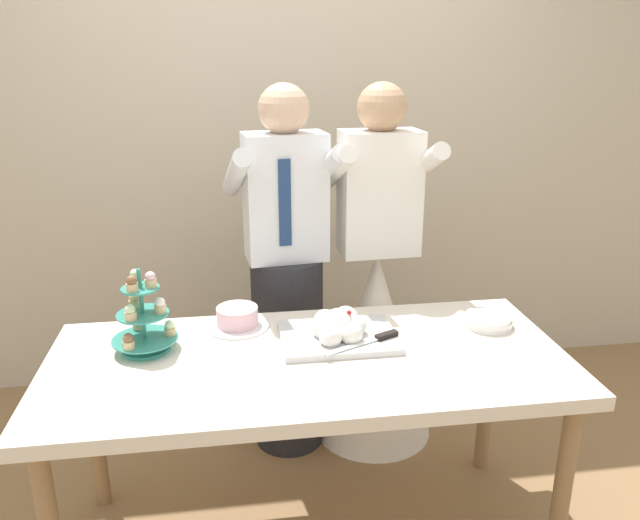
{
  "coord_description": "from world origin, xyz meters",
  "views": [
    {
      "loc": [
        -0.24,
        -1.92,
        1.79
      ],
      "look_at": [
        0.06,
        0.15,
        1.07
      ],
      "focal_mm": 34.93,
      "sensor_mm": 36.0,
      "label": 1
    }
  ],
  "objects_px": {
    "cupcake_stand": "(143,320)",
    "round_cake": "(237,318)",
    "dessert_table": "(309,375)",
    "plate_stack": "(489,321)",
    "main_cake_tray": "(339,330)",
    "person_bride": "(375,321)",
    "person_groom": "(287,295)"
  },
  "relations": [
    {
      "from": "dessert_table",
      "to": "person_groom",
      "type": "bearing_deg",
      "value": 91.11
    },
    {
      "from": "main_cake_tray",
      "to": "person_bride",
      "type": "bearing_deg",
      "value": 63.89
    },
    {
      "from": "dessert_table",
      "to": "main_cake_tray",
      "type": "distance_m",
      "value": 0.2
    },
    {
      "from": "round_cake",
      "to": "plate_stack",
      "type": "bearing_deg",
      "value": -7.84
    },
    {
      "from": "person_groom",
      "to": "cupcake_stand",
      "type": "bearing_deg",
      "value": -136.55
    },
    {
      "from": "main_cake_tray",
      "to": "round_cake",
      "type": "xyz_separation_m",
      "value": [
        -0.36,
        0.17,
        -0.0
      ]
    },
    {
      "from": "plate_stack",
      "to": "round_cake",
      "type": "height_order",
      "value": "round_cake"
    },
    {
      "from": "cupcake_stand",
      "to": "person_groom",
      "type": "height_order",
      "value": "person_groom"
    },
    {
      "from": "dessert_table",
      "to": "person_groom",
      "type": "distance_m",
      "value": 0.65
    },
    {
      "from": "person_bride",
      "to": "cupcake_stand",
      "type": "bearing_deg",
      "value": -150.77
    },
    {
      "from": "dessert_table",
      "to": "main_cake_tray",
      "type": "bearing_deg",
      "value": 41.25
    },
    {
      "from": "plate_stack",
      "to": "person_bride",
      "type": "distance_m",
      "value": 0.65
    },
    {
      "from": "dessert_table",
      "to": "round_cake",
      "type": "relative_size",
      "value": 7.5
    },
    {
      "from": "plate_stack",
      "to": "person_groom",
      "type": "height_order",
      "value": "person_groom"
    },
    {
      "from": "plate_stack",
      "to": "round_cake",
      "type": "relative_size",
      "value": 0.77
    },
    {
      "from": "main_cake_tray",
      "to": "person_bride",
      "type": "height_order",
      "value": "person_bride"
    },
    {
      "from": "cupcake_stand",
      "to": "round_cake",
      "type": "relative_size",
      "value": 1.27
    },
    {
      "from": "dessert_table",
      "to": "person_groom",
      "type": "xyz_separation_m",
      "value": [
        -0.01,
        0.65,
        0.05
      ]
    },
    {
      "from": "main_cake_tray",
      "to": "person_groom",
      "type": "xyz_separation_m",
      "value": [
        -0.14,
        0.54,
        -0.07
      ]
    },
    {
      "from": "person_bride",
      "to": "dessert_table",
      "type": "bearing_deg",
      "value": -120.85
    },
    {
      "from": "cupcake_stand",
      "to": "person_groom",
      "type": "xyz_separation_m",
      "value": [
        0.55,
        0.52,
        -0.15
      ]
    },
    {
      "from": "main_cake_tray",
      "to": "plate_stack",
      "type": "height_order",
      "value": "main_cake_tray"
    },
    {
      "from": "dessert_table",
      "to": "plate_stack",
      "type": "bearing_deg",
      "value": 11.72
    },
    {
      "from": "dessert_table",
      "to": "plate_stack",
      "type": "height_order",
      "value": "plate_stack"
    },
    {
      "from": "cupcake_stand",
      "to": "plate_stack",
      "type": "relative_size",
      "value": 1.65
    },
    {
      "from": "plate_stack",
      "to": "round_cake",
      "type": "xyz_separation_m",
      "value": [
        -0.95,
        0.13,
        0.01
      ]
    },
    {
      "from": "round_cake",
      "to": "person_groom",
      "type": "distance_m",
      "value": 0.44
    },
    {
      "from": "dessert_table",
      "to": "person_bride",
      "type": "distance_m",
      "value": 0.79
    },
    {
      "from": "main_cake_tray",
      "to": "person_bride",
      "type": "relative_size",
      "value": 0.25
    },
    {
      "from": "person_groom",
      "to": "plate_stack",
      "type": "bearing_deg",
      "value": -34.61
    },
    {
      "from": "dessert_table",
      "to": "cupcake_stand",
      "type": "height_order",
      "value": "cupcake_stand"
    },
    {
      "from": "dessert_table",
      "to": "plate_stack",
      "type": "relative_size",
      "value": 9.76
    }
  ]
}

